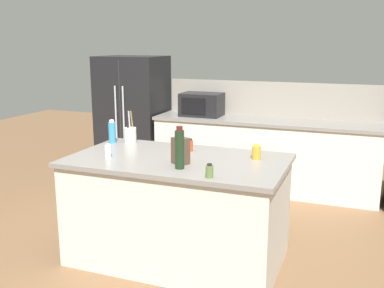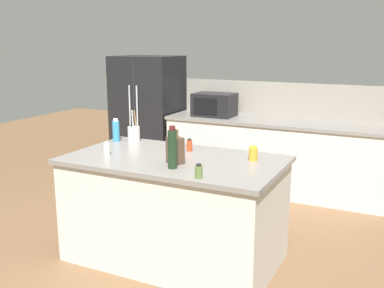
{
  "view_description": "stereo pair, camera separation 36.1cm",
  "coord_description": "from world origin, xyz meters",
  "px_view_note": "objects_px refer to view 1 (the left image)",
  "views": [
    {
      "loc": [
        1.46,
        -3.46,
        1.93
      ],
      "look_at": [
        0.0,
        0.35,
        0.99
      ],
      "focal_mm": 42.0,
      "sensor_mm": 36.0,
      "label": 1
    },
    {
      "loc": [
        1.8,
        -3.32,
        1.93
      ],
      "look_at": [
        0.0,
        0.35,
        0.99
      ],
      "focal_mm": 42.0,
      "sensor_mm": 36.0,
      "label": 2
    }
  ],
  "objects_px": {
    "refrigerator": "(133,116)",
    "wine_bottle": "(180,149)",
    "knife_block": "(181,150)",
    "honey_jar": "(256,152)",
    "utensil_crock": "(130,134)",
    "salt_shaker": "(108,151)",
    "spice_jar_oregano": "(209,171)",
    "spice_jar_paprika": "(190,145)",
    "microwave": "(202,105)",
    "dish_soap_bottle": "(112,132)"
  },
  "relations": [
    {
      "from": "knife_block",
      "to": "wine_bottle",
      "type": "xyz_separation_m",
      "value": [
        0.05,
        -0.14,
        0.05
      ]
    },
    {
      "from": "salt_shaker",
      "to": "wine_bottle",
      "type": "xyz_separation_m",
      "value": [
        0.72,
        -0.11,
        0.1
      ]
    },
    {
      "from": "dish_soap_bottle",
      "to": "honey_jar",
      "type": "distance_m",
      "value": 1.49
    },
    {
      "from": "dish_soap_bottle",
      "to": "salt_shaker",
      "type": "relative_size",
      "value": 1.89
    },
    {
      "from": "refrigerator",
      "to": "wine_bottle",
      "type": "distance_m",
      "value": 3.12
    },
    {
      "from": "refrigerator",
      "to": "microwave",
      "type": "xyz_separation_m",
      "value": [
        1.08,
        -0.05,
        0.23
      ]
    },
    {
      "from": "dish_soap_bottle",
      "to": "spice_jar_oregano",
      "type": "relative_size",
      "value": 2.15
    },
    {
      "from": "refrigerator",
      "to": "wine_bottle",
      "type": "xyz_separation_m",
      "value": [
        1.79,
        -2.54,
        0.24
      ]
    },
    {
      "from": "spice_jar_paprika",
      "to": "knife_block",
      "type": "bearing_deg",
      "value": -79.04
    },
    {
      "from": "spice_jar_paprika",
      "to": "dish_soap_bottle",
      "type": "bearing_deg",
      "value": 176.96
    },
    {
      "from": "honey_jar",
      "to": "wine_bottle",
      "type": "distance_m",
      "value": 0.72
    },
    {
      "from": "dish_soap_bottle",
      "to": "salt_shaker",
      "type": "distance_m",
      "value": 0.58
    },
    {
      "from": "spice_jar_paprika",
      "to": "wine_bottle",
      "type": "height_order",
      "value": "wine_bottle"
    },
    {
      "from": "refrigerator",
      "to": "honey_jar",
      "type": "height_order",
      "value": "refrigerator"
    },
    {
      "from": "knife_block",
      "to": "honey_jar",
      "type": "distance_m",
      "value": 0.67
    },
    {
      "from": "refrigerator",
      "to": "salt_shaker",
      "type": "distance_m",
      "value": 2.67
    },
    {
      "from": "microwave",
      "to": "honey_jar",
      "type": "xyz_separation_m",
      "value": [
        1.21,
        -1.99,
        -0.09
      ]
    },
    {
      "from": "knife_block",
      "to": "dish_soap_bottle",
      "type": "distance_m",
      "value": 1.05
    },
    {
      "from": "utensil_crock",
      "to": "spice_jar_oregano",
      "type": "xyz_separation_m",
      "value": [
        1.12,
        -0.84,
        -0.03
      ]
    },
    {
      "from": "knife_block",
      "to": "spice_jar_paprika",
      "type": "xyz_separation_m",
      "value": [
        -0.08,
        0.43,
        -0.06
      ]
    },
    {
      "from": "salt_shaker",
      "to": "honey_jar",
      "type": "xyz_separation_m",
      "value": [
        1.22,
        0.4,
        0.0
      ]
    },
    {
      "from": "refrigerator",
      "to": "microwave",
      "type": "height_order",
      "value": "refrigerator"
    },
    {
      "from": "knife_block",
      "to": "utensil_crock",
      "type": "xyz_separation_m",
      "value": [
        -0.77,
        0.55,
        -0.03
      ]
    },
    {
      "from": "spice_jar_oregano",
      "to": "wine_bottle",
      "type": "distance_m",
      "value": 0.35
    },
    {
      "from": "salt_shaker",
      "to": "honey_jar",
      "type": "relative_size",
      "value": 0.96
    },
    {
      "from": "wine_bottle",
      "to": "knife_block",
      "type": "bearing_deg",
      "value": 109.57
    },
    {
      "from": "microwave",
      "to": "knife_block",
      "type": "xyz_separation_m",
      "value": [
        0.66,
        -2.36,
        -0.04
      ]
    },
    {
      "from": "utensil_crock",
      "to": "honey_jar",
      "type": "bearing_deg",
      "value": -7.94
    },
    {
      "from": "microwave",
      "to": "wine_bottle",
      "type": "distance_m",
      "value": 2.59
    },
    {
      "from": "microwave",
      "to": "spice_jar_oregano",
      "type": "xyz_separation_m",
      "value": [
        1.01,
        -2.64,
        -0.1
      ]
    },
    {
      "from": "wine_bottle",
      "to": "spice_jar_paprika",
      "type": "bearing_deg",
      "value": 103.08
    },
    {
      "from": "spice_jar_paprika",
      "to": "dish_soap_bottle",
      "type": "distance_m",
      "value": 0.85
    },
    {
      "from": "refrigerator",
      "to": "dish_soap_bottle",
      "type": "xyz_separation_m",
      "value": [
        0.81,
        -1.93,
        0.19
      ]
    },
    {
      "from": "knife_block",
      "to": "utensil_crock",
      "type": "distance_m",
      "value": 0.95
    },
    {
      "from": "refrigerator",
      "to": "knife_block",
      "type": "bearing_deg",
      "value": -54.09
    },
    {
      "from": "utensil_crock",
      "to": "wine_bottle",
      "type": "height_order",
      "value": "wine_bottle"
    },
    {
      "from": "dish_soap_bottle",
      "to": "spice_jar_oregano",
      "type": "distance_m",
      "value": 1.49
    },
    {
      "from": "microwave",
      "to": "honey_jar",
      "type": "height_order",
      "value": "microwave"
    },
    {
      "from": "knife_block",
      "to": "spice_jar_paprika",
      "type": "distance_m",
      "value": 0.45
    },
    {
      "from": "spice_jar_oregano",
      "to": "wine_bottle",
      "type": "relative_size",
      "value": 0.31
    },
    {
      "from": "refrigerator",
      "to": "microwave",
      "type": "distance_m",
      "value": 1.11
    },
    {
      "from": "spice_jar_paprika",
      "to": "honey_jar",
      "type": "xyz_separation_m",
      "value": [
        0.63,
        -0.06,
        0.01
      ]
    },
    {
      "from": "knife_block",
      "to": "dish_soap_bottle",
      "type": "relative_size",
      "value": 1.25
    },
    {
      "from": "refrigerator",
      "to": "spice_jar_oregano",
      "type": "xyz_separation_m",
      "value": [
        2.09,
        -2.69,
        0.13
      ]
    },
    {
      "from": "spice_jar_paprika",
      "to": "refrigerator",
      "type": "bearing_deg",
      "value": 130.06
    },
    {
      "from": "refrigerator",
      "to": "utensil_crock",
      "type": "bearing_deg",
      "value": -62.31
    },
    {
      "from": "utensil_crock",
      "to": "spice_jar_oregano",
      "type": "distance_m",
      "value": 1.4
    },
    {
      "from": "utensil_crock",
      "to": "spice_jar_oregano",
      "type": "height_order",
      "value": "utensil_crock"
    },
    {
      "from": "knife_block",
      "to": "salt_shaker",
      "type": "xyz_separation_m",
      "value": [
        -0.67,
        -0.03,
        -0.06
      ]
    },
    {
      "from": "utensil_crock",
      "to": "spice_jar_paprika",
      "type": "height_order",
      "value": "utensil_crock"
    }
  ]
}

